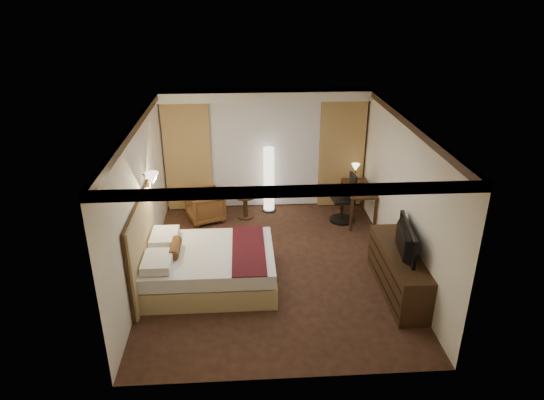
{
  "coord_description": "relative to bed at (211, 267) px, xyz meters",
  "views": [
    {
      "loc": [
        -0.52,
        -7.55,
        4.71
      ],
      "look_at": [
        0.0,
        0.4,
        1.15
      ],
      "focal_mm": 32.0,
      "sensor_mm": 36.0,
      "label": 1
    }
  ],
  "objects": [
    {
      "name": "curtain_right_drape",
      "position": [
        2.8,
        3.06,
        0.93
      ],
      "size": [
        1.0,
        0.14,
        2.45
      ],
      "primitive_type": "cube",
      "color": "tan",
      "rests_on": "back_wall"
    },
    {
      "name": "desk",
      "position": [
        3.05,
        2.27,
        0.06
      ],
      "size": [
        0.55,
        1.14,
        0.75
      ],
      "primitive_type": null,
      "color": "black",
      "rests_on": "floor"
    },
    {
      "name": "right_wall",
      "position": [
        3.35,
        0.45,
        1.03
      ],
      "size": [
        0.02,
        5.5,
        2.7
      ],
      "primitive_type": "cube",
      "color": "silver",
      "rests_on": "floor"
    },
    {
      "name": "television",
      "position": [
        3.07,
        -0.44,
        0.76
      ],
      "size": [
        0.76,
        1.18,
        0.15
      ],
      "primitive_type": "imported",
      "rotation": [
        0.0,
        0.0,
        1.46
      ],
      "color": "black",
      "rests_on": "dresser"
    },
    {
      "name": "side_table",
      "position": [
        0.63,
        2.54,
        -0.05
      ],
      "size": [
        0.48,
        0.48,
        0.53
      ],
      "primitive_type": null,
      "color": "black",
      "rests_on": "floor"
    },
    {
      "name": "bed",
      "position": [
        0.0,
        0.0,
        0.0
      ],
      "size": [
        2.17,
        1.7,
        0.64
      ],
      "primitive_type": null,
      "color": "white",
      "rests_on": "floor"
    },
    {
      "name": "soffit",
      "position": [
        1.1,
        2.95,
        2.28
      ],
      "size": [
        4.5,
        0.5,
        0.2
      ],
      "primitive_type": "cube",
      "color": "white",
      "rests_on": "ceiling"
    },
    {
      "name": "left_wall",
      "position": [
        -1.15,
        0.45,
        1.03
      ],
      "size": [
        0.02,
        5.5,
        2.7
      ],
      "primitive_type": "cube",
      "color": "silver",
      "rests_on": "floor"
    },
    {
      "name": "ceiling",
      "position": [
        1.1,
        0.45,
        2.38
      ],
      "size": [
        4.5,
        5.5,
        0.01
      ],
      "primitive_type": "cube",
      "color": "white",
      "rests_on": "back_wall"
    },
    {
      "name": "desk_lamp",
      "position": [
        3.05,
        2.69,
        0.6
      ],
      "size": [
        0.18,
        0.18,
        0.34
      ],
      "primitive_type": null,
      "color": "#FFD899",
      "rests_on": "desk"
    },
    {
      "name": "wall_sconce",
      "position": [
        -0.99,
        0.85,
        1.3
      ],
      "size": [
        0.24,
        0.24,
        0.24
      ],
      "primitive_type": null,
      "color": "white",
      "rests_on": "left_wall"
    },
    {
      "name": "curtain_left_drape",
      "position": [
        -0.6,
        3.06,
        0.93
      ],
      "size": [
        1.0,
        0.14,
        2.45
      ],
      "primitive_type": "cube",
      "color": "tan",
      "rests_on": "back_wall"
    },
    {
      "name": "armchair",
      "position": [
        -0.24,
        2.44,
        0.05
      ],
      "size": [
        0.87,
        0.9,
        0.73
      ],
      "primitive_type": "imported",
      "rotation": [
        0.0,
        0.0,
        -1.21
      ],
      "color": "#542D19",
      "rests_on": "floor"
    },
    {
      "name": "back_wall",
      "position": [
        1.1,
        3.2,
        1.03
      ],
      "size": [
        4.5,
        0.02,
        2.7
      ],
      "primitive_type": "cube",
      "color": "silver",
      "rests_on": "floor"
    },
    {
      "name": "floor",
      "position": [
        1.1,
        0.45,
        -0.32
      ],
      "size": [
        4.5,
        5.5,
        0.01
      ],
      "primitive_type": "cube",
      "color": "black",
      "rests_on": "ground"
    },
    {
      "name": "crown_molding",
      "position": [
        1.1,
        0.45,
        2.32
      ],
      "size": [
        4.5,
        5.5,
        0.12
      ],
      "primitive_type": null,
      "color": "black",
      "rests_on": "ceiling"
    },
    {
      "name": "dresser",
      "position": [
        3.1,
        -0.44,
        0.06
      ],
      "size": [
        0.5,
        1.95,
        0.76
      ],
      "primitive_type": null,
      "color": "black",
      "rests_on": "floor"
    },
    {
      "name": "office_chair",
      "position": [
        2.71,
        2.22,
        0.22
      ],
      "size": [
        0.56,
        0.56,
        1.08
      ],
      "primitive_type": null,
      "rotation": [
        0.0,
        0.0,
        0.07
      ],
      "color": "black",
      "rests_on": "floor"
    },
    {
      "name": "headboard",
      "position": [
        -1.1,
        0.0,
        0.43
      ],
      "size": [
        0.12,
        2.0,
        1.5
      ],
      "primitive_type": null,
      "color": "tan",
      "rests_on": "floor"
    },
    {
      "name": "floor_lamp",
      "position": [
        1.16,
        2.85,
        0.43
      ],
      "size": [
        0.32,
        0.32,
        1.5
      ],
      "primitive_type": null,
      "color": "white",
      "rests_on": "floor"
    },
    {
      "name": "curtain_sheer",
      "position": [
        1.1,
        3.12,
        0.93
      ],
      "size": [
        2.48,
        0.04,
        2.45
      ],
      "primitive_type": "cube",
      "color": "silver",
      "rests_on": "back_wall"
    }
  ]
}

